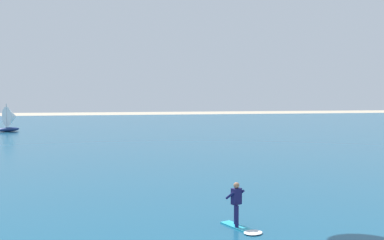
% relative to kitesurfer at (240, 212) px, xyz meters
% --- Properties ---
extents(ocean, '(160.00, 90.00, 0.10)m').
position_rel_kitesurfer_xyz_m(ocean, '(-1.99, 37.20, -0.65)').
color(ocean, navy).
rests_on(ocean, ground).
extents(kitesurfer, '(1.31, 2.01, 1.67)m').
position_rel_kitesurfer_xyz_m(kitesurfer, '(0.00, 0.00, 0.00)').
color(kitesurfer, '#26B2CC').
rests_on(kitesurfer, ocean).
extents(sailboat_mid_left, '(3.14, 3.03, 3.51)m').
position_rel_kitesurfer_xyz_m(sailboat_mid_left, '(-17.75, 43.65, 1.00)').
color(sailboat_mid_left, navy).
rests_on(sailboat_mid_left, ocean).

